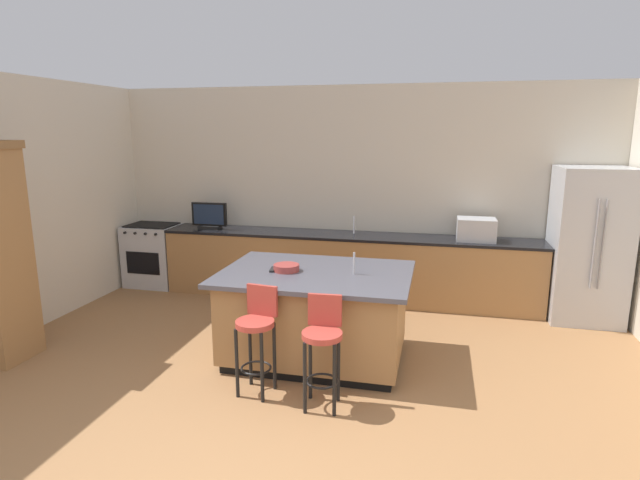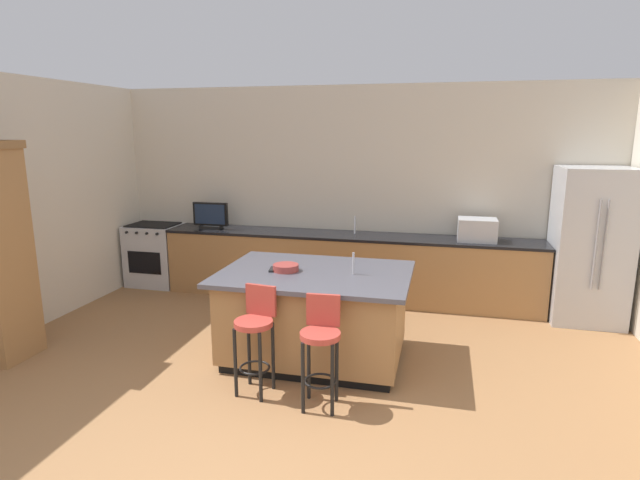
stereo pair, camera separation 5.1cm
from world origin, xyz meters
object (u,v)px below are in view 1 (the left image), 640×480
microwave (476,229)px  tv_remote (273,269)px  range_oven (154,255)px  fruit_bowl (286,268)px  tv_monitor (209,217)px  kitchen_island (315,314)px  bar_stool_right (323,342)px  bar_stool_left (257,331)px  refrigerator (588,245)px

microwave → tv_remote: 2.89m
range_oven → fruit_bowl: (2.71, -1.98, 0.49)m
tv_remote → microwave: bearing=33.6°
tv_monitor → tv_remote: 2.52m
kitchen_island → bar_stool_right: 0.94m
kitchen_island → microwave: bearing=49.5°
range_oven → tv_remote: 3.28m
kitchen_island → tv_monitor: tv_monitor is taller
kitchen_island → bar_stool_left: (-0.34, -0.80, 0.11)m
range_oven → tv_monitor: tv_monitor is taller
bar_stool_left → tv_remote: size_ratio=5.67×
fruit_bowl → tv_remote: bearing=-175.0°
kitchen_island → tv_remote: bearing=-173.1°
kitchen_island → range_oven: size_ratio=2.02×
refrigerator → bar_stool_right: bearing=-134.4°
refrigerator → fruit_bowl: bearing=-149.8°
fruit_bowl → bar_stool_right: bearing=-56.2°
bar_stool_right → microwave: bearing=60.4°
bar_stool_left → range_oven: bearing=141.7°
range_oven → microwave: size_ratio=1.95×
bar_stool_left → tv_remote: (-0.10, 0.74, 0.36)m
bar_stool_left → fruit_bowl: size_ratio=3.71×
bar_stool_right → tv_remote: bearing=126.7°
microwave → bar_stool_left: microwave is taller
kitchen_island → fruit_bowl: fruit_bowl is taller
range_oven → refrigerator: bearing=-0.8°
tv_monitor → bar_stool_right: size_ratio=0.55×
refrigerator → fruit_bowl: size_ratio=7.26×
bar_stool_left → bar_stool_right: 0.62m
microwave → bar_stool_left: size_ratio=0.50×
bar_stool_left → bar_stool_right: (0.62, -0.09, -0.01)m
kitchen_island → tv_remote: 0.64m
range_oven → tv_remote: tv_remote is taller
kitchen_island → tv_remote: (-0.43, -0.05, 0.46)m
kitchen_island → range_oven: bearing=147.1°
bar_stool_right → tv_remote: size_ratio=5.62×
tv_monitor → fruit_bowl: 2.60m
bar_stool_right → fruit_bowl: bearing=120.2°
bar_stool_left → fruit_bowl: bearing=94.0°
range_oven → bar_stool_left: bar_stool_left is taller
microwave → fruit_bowl: size_ratio=1.85×
kitchen_island → microwave: microwave is taller
tv_monitor → tv_remote: bearing=-50.5°
range_oven → bar_stool_right: bearing=-40.8°
bar_stool_left → tv_remote: bearing=104.8°
refrigerator → bar_stool_right: 3.86m
kitchen_island → microwave: 2.62m
tv_monitor → tv_remote: (1.60, -1.94, -0.16)m
tv_monitor → tv_remote: tv_monitor is taller
refrigerator → bar_stool_left: size_ratio=1.96×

